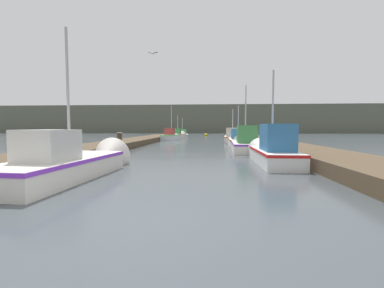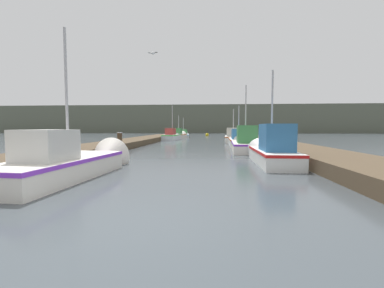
% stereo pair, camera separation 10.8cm
% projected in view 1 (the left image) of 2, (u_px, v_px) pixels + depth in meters
% --- Properties ---
extents(ground_plane, '(200.00, 200.00, 0.00)m').
position_uv_depth(ground_plane, '(143.00, 229.00, 3.83)').
color(ground_plane, '#3D4449').
extents(dock_left, '(2.80, 40.00, 0.47)m').
position_uv_depth(dock_left, '(122.00, 144.00, 20.16)').
color(dock_left, '#4C3D2B').
rests_on(dock_left, ground_plane).
extents(dock_right, '(2.80, 40.00, 0.47)m').
position_uv_depth(dock_right, '(275.00, 144.00, 19.33)').
color(dock_right, '#4C3D2B').
rests_on(dock_right, ground_plane).
extents(distant_shore_ridge, '(120.00, 16.00, 7.60)m').
position_uv_depth(distant_shore_ridge, '(207.00, 120.00, 75.74)').
color(distant_shore_ridge, '#565B4C').
rests_on(distant_shore_ridge, ground_plane).
extents(fishing_boat_0, '(2.00, 5.69, 4.91)m').
position_uv_depth(fishing_boat_0, '(75.00, 162.00, 7.98)').
color(fishing_boat_0, silver).
rests_on(fishing_boat_0, ground_plane).
extents(fishing_boat_1, '(1.47, 5.38, 4.25)m').
position_uv_depth(fishing_boat_1, '(271.00, 150.00, 11.04)').
color(fishing_boat_1, silver).
rests_on(fishing_boat_1, ground_plane).
extents(fishing_boat_2, '(1.91, 5.86, 4.69)m').
position_uv_depth(fishing_boat_2, '(245.00, 143.00, 16.83)').
color(fishing_boat_2, silver).
rests_on(fishing_boat_2, ground_plane).
extents(fishing_boat_3, '(1.70, 6.30, 3.76)m').
position_uv_depth(fishing_boat_3, '(238.00, 140.00, 21.79)').
color(fishing_boat_3, silver).
rests_on(fishing_boat_3, ground_plane).
extents(fishing_boat_4, '(1.92, 4.55, 3.83)m').
position_uv_depth(fishing_boat_4, '(232.00, 137.00, 26.34)').
color(fishing_boat_4, silver).
rests_on(fishing_boat_4, ground_plane).
extents(fishing_boat_5, '(1.71, 5.99, 4.45)m').
position_uv_depth(fishing_boat_5, '(172.00, 136.00, 31.09)').
color(fishing_boat_5, silver).
rests_on(fishing_boat_5, ground_plane).
extents(fishing_boat_6, '(1.87, 4.62, 3.53)m').
position_uv_depth(fishing_boat_6, '(178.00, 135.00, 35.27)').
color(fishing_boat_6, silver).
rests_on(fishing_boat_6, ground_plane).
extents(fishing_boat_7, '(2.24, 6.10, 3.58)m').
position_uv_depth(fishing_boat_7, '(182.00, 135.00, 40.63)').
color(fishing_boat_7, silver).
rests_on(fishing_boat_7, ground_plane).
extents(mooring_piling_0, '(0.34, 0.34, 1.24)m').
position_uv_depth(mooring_piling_0, '(231.00, 133.00, 43.05)').
color(mooring_piling_0, '#473523').
rests_on(mooring_piling_0, ground_plane).
extents(mooring_piling_1, '(0.34, 0.34, 1.21)m').
position_uv_depth(mooring_piling_1, '(120.00, 142.00, 15.81)').
color(mooring_piling_1, '#473523').
rests_on(mooring_piling_1, ground_plane).
extents(channel_buoy, '(0.62, 0.62, 1.12)m').
position_uv_depth(channel_buoy, '(206.00, 135.00, 45.65)').
color(channel_buoy, gold).
rests_on(channel_buoy, ground_plane).
extents(seagull_lead, '(0.56, 0.29, 0.12)m').
position_uv_depth(seagull_lead, '(153.00, 53.00, 14.49)').
color(seagull_lead, white).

